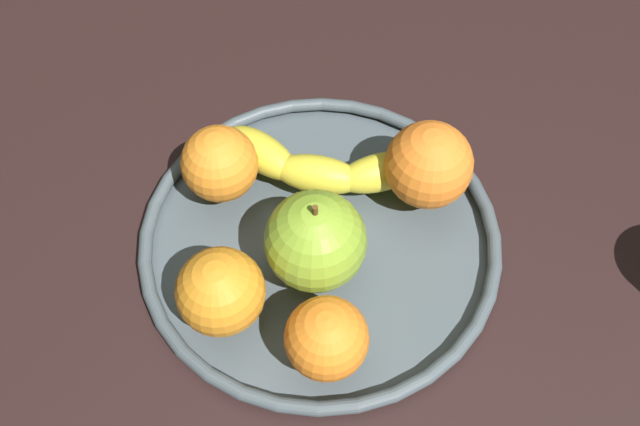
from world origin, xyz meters
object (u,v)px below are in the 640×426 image
object	(u,v)px
banana	(323,166)
orange_front_right	(221,292)
orange_back_left	(327,338)
fruit_bowl	(320,237)
orange_center	(429,165)
apple	(315,241)
orange_front_left	(220,164)

from	to	relation	value
banana	orange_front_right	xyz separation A→B (cm)	(-10.06, -11.38, 1.75)
orange_back_left	orange_front_right	bearing A→B (deg)	145.01
fruit_bowl	orange_center	world-z (taller)	orange_center
orange_center	apple	bearing A→B (deg)	-151.94
banana	apple	world-z (taller)	apple
orange_back_left	orange_center	xyz separation A→B (cm)	(11.34, 13.41, 0.61)
fruit_bowl	banana	bearing A→B (deg)	76.40
orange_front_right	orange_back_left	bearing A→B (deg)	-34.99
fruit_bowl	apple	world-z (taller)	apple
orange_center	orange_front_right	xyz separation A→B (cm)	(-18.51, -8.39, -0.33)
orange_back_left	orange_center	size ratio (longest dim) A/B	0.84
banana	orange_center	size ratio (longest dim) A/B	2.44
apple	orange_front_left	world-z (taller)	apple
fruit_bowl	orange_front_left	world-z (taller)	orange_front_left
orange_front_left	orange_center	distance (cm)	17.72
orange_back_left	banana	bearing A→B (deg)	80.03
apple	orange_front_left	xyz separation A→B (cm)	(-6.58, 9.41, -0.73)
apple	orange_center	world-z (taller)	apple
orange_back_left	orange_front_right	xyz separation A→B (cm)	(-7.17, 5.02, 0.29)
fruit_bowl	orange_front_left	xyz separation A→B (cm)	(-7.53, 6.26, 4.21)
apple	orange_front_left	size ratio (longest dim) A/B	1.34
banana	fruit_bowl	bearing A→B (deg)	-81.41
orange_front_right	apple	bearing A→B (deg)	18.92
apple	orange_back_left	world-z (taller)	apple
fruit_bowl	orange_back_left	size ratio (longest dim) A/B	4.95
banana	orange_back_left	xyz separation A→B (cm)	(-2.88, -16.40, 1.46)
fruit_bowl	orange_center	bearing A→B (deg)	14.76
fruit_bowl	orange_front_right	size ratio (longest dim) A/B	4.54
orange_back_left	orange_front_right	size ratio (longest dim) A/B	0.92
orange_front_left	orange_back_left	distance (cm)	18.12
orange_front_left	orange_front_right	size ratio (longest dim) A/B	0.97
orange_back_left	fruit_bowl	bearing A→B (deg)	81.92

